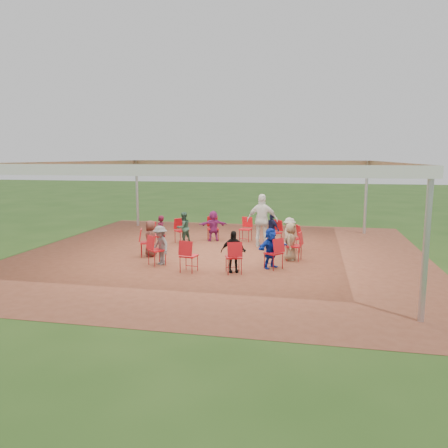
% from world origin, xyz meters
% --- Properties ---
extents(ground, '(80.00, 80.00, 0.00)m').
position_xyz_m(ground, '(0.00, 0.00, 0.00)').
color(ground, '#274816').
rests_on(ground, ground).
extents(dirt_patch, '(13.00, 13.00, 0.00)m').
position_xyz_m(dirt_patch, '(0.00, 0.00, 0.01)').
color(dirt_patch, brown).
rests_on(dirt_patch, ground).
extents(tent, '(10.33, 10.33, 3.00)m').
position_xyz_m(tent, '(0.00, 0.00, 2.37)').
color(tent, '#B2B2B7').
rests_on(tent, ground).
extents(chair_0, '(0.51, 0.49, 0.90)m').
position_xyz_m(chair_0, '(2.36, -0.42, 0.45)').
color(chair_0, red).
rests_on(chair_0, ground).
extents(chair_1, '(0.56, 0.54, 0.90)m').
position_xyz_m(chair_1, '(2.26, 0.81, 0.45)').
color(chair_1, red).
rests_on(chair_1, ground).
extents(chair_2, '(0.60, 0.61, 0.90)m').
position_xyz_m(chair_2, '(1.55, 1.83, 0.45)').
color(chair_2, red).
rests_on(chair_2, ground).
extents(chair_3, '(0.49, 0.51, 0.90)m').
position_xyz_m(chair_3, '(0.42, 2.36, 0.45)').
color(chair_3, red).
rests_on(chair_3, ground).
extents(chair_4, '(0.54, 0.56, 0.90)m').
position_xyz_m(chair_4, '(-0.81, 2.26, 0.45)').
color(chair_4, red).
rests_on(chair_4, ground).
extents(chair_5, '(0.61, 0.60, 0.90)m').
position_xyz_m(chair_5, '(-1.83, 1.55, 0.45)').
color(chair_5, red).
rests_on(chair_5, ground).
extents(chair_6, '(0.51, 0.49, 0.90)m').
position_xyz_m(chair_6, '(-2.36, 0.42, 0.45)').
color(chair_6, red).
rests_on(chair_6, ground).
extents(chair_7, '(0.56, 0.54, 0.90)m').
position_xyz_m(chair_7, '(-2.26, -0.81, 0.45)').
color(chair_7, red).
rests_on(chair_7, ground).
extents(chair_8, '(0.60, 0.61, 0.90)m').
position_xyz_m(chair_8, '(-1.55, -1.83, 0.45)').
color(chair_8, red).
rests_on(chair_8, ground).
extents(chair_9, '(0.49, 0.51, 0.90)m').
position_xyz_m(chair_9, '(-0.42, -2.36, 0.45)').
color(chair_9, red).
rests_on(chair_9, ground).
extents(chair_10, '(0.54, 0.56, 0.90)m').
position_xyz_m(chair_10, '(0.81, -2.26, 0.45)').
color(chair_10, red).
rests_on(chair_10, ground).
extents(chair_11, '(0.61, 0.60, 0.90)m').
position_xyz_m(chair_11, '(1.83, -1.55, 0.45)').
color(chair_11, red).
rests_on(chair_11, ground).
extents(person_seated_0, '(0.41, 0.61, 1.16)m').
position_xyz_m(person_seated_0, '(2.24, -0.40, 0.58)').
color(person_seated_0, '#907C5A').
rests_on(person_seated_0, ground).
extents(person_seated_1, '(0.60, 0.83, 1.16)m').
position_xyz_m(person_seated_1, '(2.14, 0.77, 0.58)').
color(person_seated_1, '#A09B8D').
rests_on(person_seated_1, ground).
extents(person_seated_2, '(0.74, 0.70, 1.16)m').
position_xyz_m(person_seated_2, '(1.47, 1.74, 0.58)').
color(person_seated_2, '#1B1F47').
rests_on(person_seated_2, ground).
extents(person_seated_3, '(1.15, 0.74, 1.16)m').
position_xyz_m(person_seated_3, '(-0.77, 2.14, 0.58)').
color(person_seated_3, '#8B246F').
rests_on(person_seated_3, ground).
extents(person_seated_4, '(0.61, 0.64, 1.16)m').
position_xyz_m(person_seated_4, '(-1.74, 1.47, 0.58)').
color(person_seated_4, '#2B4F3D').
rests_on(person_seated_4, ground).
extents(person_seated_5, '(0.35, 0.46, 1.16)m').
position_xyz_m(person_seated_5, '(-2.24, 0.40, 0.58)').
color(person_seated_5, '#450C1F').
rests_on(person_seated_5, ground).
extents(person_seated_6, '(0.49, 0.64, 1.16)m').
position_xyz_m(person_seated_6, '(-2.14, -0.77, 0.58)').
color(person_seated_6, '#572E26').
rests_on(person_seated_6, ground).
extents(person_seated_7, '(0.81, 0.77, 1.16)m').
position_xyz_m(person_seated_7, '(-1.47, -1.74, 0.58)').
color(person_seated_7, slate).
rests_on(person_seated_7, ground).
extents(person_seated_8, '(0.76, 0.56, 1.16)m').
position_xyz_m(person_seated_8, '(0.77, -2.14, 0.58)').
color(person_seated_8, black).
rests_on(person_seated_8, ground).
extents(person_seated_9, '(1.00, 1.08, 1.16)m').
position_xyz_m(person_seated_9, '(1.74, -1.47, 0.58)').
color(person_seated_9, '#0C2BA4').
rests_on(person_seated_9, ground).
extents(standing_person, '(1.11, 0.61, 1.86)m').
position_xyz_m(standing_person, '(1.15, 1.51, 0.94)').
color(standing_person, white).
rests_on(standing_person, ground).
extents(cable_coil, '(0.36, 0.36, 0.03)m').
position_xyz_m(cable_coil, '(0.56, 0.61, 0.02)').
color(cable_coil, black).
rests_on(cable_coil, ground).
extents(laptop, '(0.28, 0.33, 0.20)m').
position_xyz_m(laptop, '(2.08, -0.37, 0.55)').
color(laptop, '#B7B7BC').
rests_on(laptop, ground).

